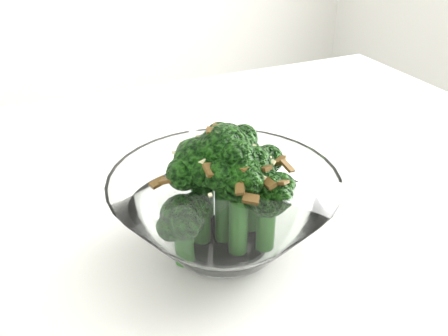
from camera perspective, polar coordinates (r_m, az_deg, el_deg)
table at (r=0.56m, az=-10.86°, el=-12.92°), size 1.30×0.96×0.75m
broccoli_dish at (r=0.46m, az=0.07°, el=-4.14°), size 0.21×0.21×0.13m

